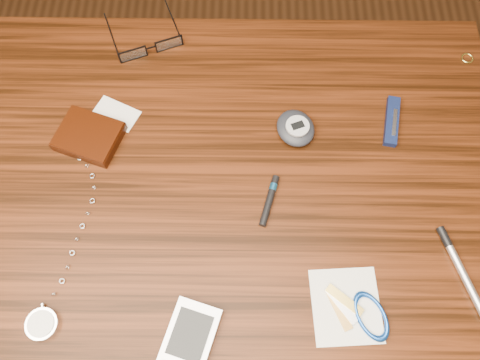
{
  "coord_description": "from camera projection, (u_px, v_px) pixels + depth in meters",
  "views": [
    {
      "loc": [
        0.07,
        -0.26,
        1.43
      ],
      "look_at": [
        0.07,
        0.02,
        0.76
      ],
      "focal_mm": 35.0,
      "sensor_mm": 36.0,
      "label": 1
    }
  ],
  "objects": [
    {
      "name": "desk",
      "position": [
        199.0,
        217.0,
        0.82
      ],
      "size": [
        1.0,
        0.7,
        0.75
      ],
      "color": "#3B1809",
      "rests_on": "ground"
    },
    {
      "name": "wallet_and_card",
      "position": [
        89.0,
        136.0,
        0.75
      ],
      "size": [
        0.14,
        0.14,
        0.02
      ],
      "color": "black",
      "rests_on": "desk"
    },
    {
      "name": "silver_pen",
      "position": [
        459.0,
        265.0,
        0.68
      ],
      "size": [
        0.06,
        0.14,
        0.01
      ],
      "color": "silver",
      "rests_on": "desk"
    },
    {
      "name": "pocket_watch",
      "position": [
        44.0,
        316.0,
        0.65
      ],
      "size": [
        0.07,
        0.31,
        0.01
      ],
      "color": "silver",
      "rests_on": "desk"
    },
    {
      "name": "pedometer",
      "position": [
        296.0,
        128.0,
        0.76
      ],
      "size": [
        0.08,
        0.09,
        0.03
      ],
      "color": "black",
      "rests_on": "desk"
    },
    {
      "name": "gold_ring",
      "position": [
        467.0,
        58.0,
        0.82
      ],
      "size": [
        0.03,
        0.03,
        0.0
      ],
      "primitive_type": "torus",
      "rotation": [
        0.0,
        0.0,
        0.37
      ],
      "color": "#F1E166",
      "rests_on": "desk"
    },
    {
      "name": "eyeglasses",
      "position": [
        150.0,
        46.0,
        0.82
      ],
      "size": [
        0.15,
        0.15,
        0.03
      ],
      "color": "black",
      "rests_on": "desk"
    },
    {
      "name": "pocket_knife",
      "position": [
        392.0,
        121.0,
        0.77
      ],
      "size": [
        0.04,
        0.09,
        0.01
      ],
      "color": "#0F183D",
      "rests_on": "desk"
    },
    {
      "name": "black_blue_pen",
      "position": [
        270.0,
        199.0,
        0.72
      ],
      "size": [
        0.03,
        0.08,
        0.01
      ],
      "color": "black",
      "rests_on": "desk"
    },
    {
      "name": "notepad_keys",
      "position": [
        359.0,
        311.0,
        0.65
      ],
      "size": [
        0.12,
        0.11,
        0.01
      ],
      "color": "white",
      "rests_on": "desk"
    },
    {
      "name": "pda_phone",
      "position": [
        187.0,
        346.0,
        0.63
      ],
      "size": [
        0.1,
        0.13,
        0.02
      ],
      "color": "#A8A8AC",
      "rests_on": "desk"
    },
    {
      "name": "ground",
      "position": [
        216.0,
        284.0,
        1.42
      ],
      "size": [
        3.8,
        3.8,
        0.0
      ],
      "primitive_type": "plane",
      "color": "#472814",
      "rests_on": "ground"
    }
  ]
}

